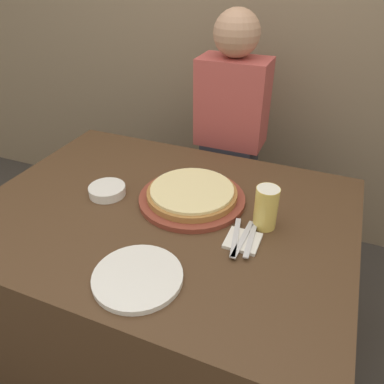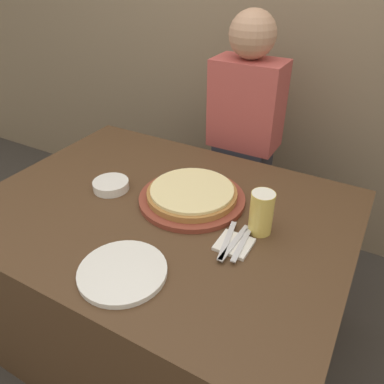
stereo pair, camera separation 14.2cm
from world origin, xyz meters
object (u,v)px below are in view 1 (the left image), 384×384
(fork, at_px, (236,237))
(diner_person, at_px, (230,148))
(dinner_plate, at_px, (138,277))
(pizza_on_board, at_px, (192,195))
(spoon, at_px, (250,241))
(dinner_knife, at_px, (243,239))
(side_bowl, at_px, (107,190))
(beer_glass, at_px, (266,206))

(fork, xyz_separation_m, diner_person, (-0.26, 0.76, -0.07))
(dinner_plate, bearing_deg, pizza_on_board, 91.22)
(pizza_on_board, bearing_deg, fork, -35.85)
(pizza_on_board, relative_size, dinner_plate, 1.53)
(pizza_on_board, height_order, spoon, pizza_on_board)
(diner_person, bearing_deg, pizza_on_board, -86.74)
(dinner_knife, bearing_deg, dinner_plate, -130.55)
(dinner_plate, xyz_separation_m, spoon, (0.26, 0.28, 0.01))
(pizza_on_board, bearing_deg, dinner_plate, -88.78)
(pizza_on_board, bearing_deg, side_bowl, -165.30)
(spoon, distance_m, diner_person, 0.82)
(fork, height_order, diner_person, diner_person)
(side_bowl, distance_m, fork, 0.55)
(pizza_on_board, relative_size, diner_person, 0.30)
(dinner_plate, height_order, dinner_knife, dinner_plate)
(pizza_on_board, bearing_deg, diner_person, 93.26)
(beer_glass, distance_m, spoon, 0.13)
(dinner_knife, bearing_deg, diner_person, 110.35)
(beer_glass, bearing_deg, dinner_plate, -125.77)
(beer_glass, distance_m, fork, 0.15)
(fork, bearing_deg, side_bowl, 172.17)
(spoon, bearing_deg, fork, 180.00)
(side_bowl, bearing_deg, dinner_plate, -46.54)
(fork, bearing_deg, dinner_knife, 0.00)
(pizza_on_board, relative_size, dinner_knife, 2.02)
(spoon, bearing_deg, dinner_plate, -133.40)
(pizza_on_board, distance_m, beer_glass, 0.30)
(beer_glass, bearing_deg, diner_person, 116.74)
(spoon, xyz_separation_m, diner_person, (-0.31, 0.76, -0.07))
(dinner_plate, height_order, fork, dinner_plate)
(pizza_on_board, bearing_deg, dinner_knife, -33.00)
(dinner_knife, relative_size, diner_person, 0.15)
(pizza_on_board, height_order, fork, pizza_on_board)
(diner_person, bearing_deg, dinner_knife, -69.65)
(dinner_plate, bearing_deg, diner_person, 92.40)
(dinner_knife, bearing_deg, beer_glass, 68.78)
(dinner_plate, distance_m, side_bowl, 0.49)
(side_bowl, height_order, fork, side_bowl)
(side_bowl, height_order, spoon, side_bowl)
(side_bowl, relative_size, spoon, 0.84)
(beer_glass, height_order, spoon, beer_glass)
(beer_glass, height_order, dinner_plate, beer_glass)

